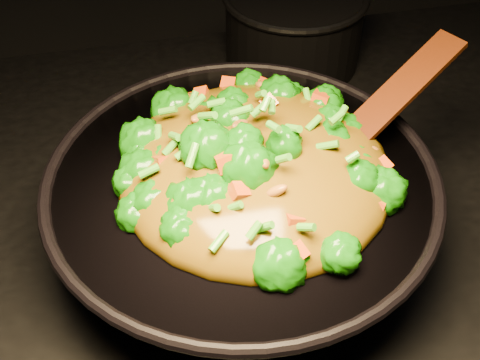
{
  "coord_description": "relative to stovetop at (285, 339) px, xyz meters",
  "views": [
    {
      "loc": [
        -0.23,
        -0.61,
        1.54
      ],
      "look_at": [
        -0.11,
        -0.09,
        1.02
      ],
      "focal_mm": 45.0,
      "sensor_mm": 36.0,
      "label": 1
    }
  ],
  "objects": [
    {
      "name": "stovetop",
      "position": [
        0.0,
        0.0,
        0.0
      ],
      "size": [
        1.2,
        0.9,
        0.9
      ],
      "primitive_type": "cube",
      "color": "black",
      "rests_on": "ground"
    },
    {
      "name": "wok",
      "position": [
        -0.11,
        -0.1,
        0.52
      ],
      "size": [
        0.48,
        0.48,
        0.13
      ],
      "primitive_type": null,
      "rotation": [
        0.0,
        0.0,
        -0.03
      ],
      "color": "black",
      "rests_on": "stovetop"
    },
    {
      "name": "stir_fry",
      "position": [
        -0.1,
        -0.1,
        0.64
      ],
      "size": [
        0.35,
        0.35,
        0.11
      ],
      "primitive_type": null,
      "rotation": [
        0.0,
        0.0,
        -0.05
      ],
      "color": "#146707",
      "rests_on": "wok"
    },
    {
      "name": "spatula",
      "position": [
        0.07,
        -0.07,
        0.63
      ],
      "size": [
        0.25,
        0.16,
        0.11
      ],
      "primitive_type": "cube",
      "rotation": [
        0.0,
        -0.38,
        0.47
      ],
      "color": "#391507",
      "rests_on": "wok"
    },
    {
      "name": "back_pot",
      "position": [
        0.08,
        0.32,
        0.52
      ],
      "size": [
        0.28,
        0.28,
        0.14
      ],
      "primitive_type": "cylinder",
      "rotation": [
        0.0,
        0.0,
        -0.13
      ],
      "color": "black",
      "rests_on": "stovetop"
    }
  ]
}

